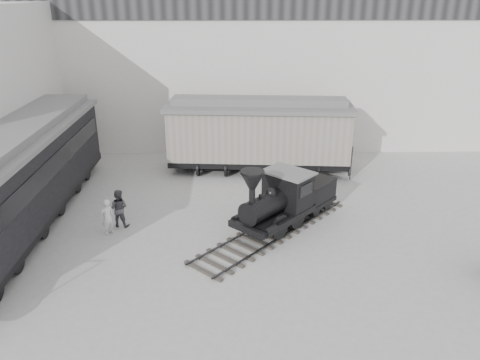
{
  "coord_description": "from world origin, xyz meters",
  "views": [
    {
      "loc": [
        -0.79,
        -14.41,
        9.46
      ],
      "look_at": [
        -0.49,
        4.16,
        2.0
      ],
      "focal_mm": 35.0,
      "sensor_mm": 36.0,
      "label": 1
    }
  ],
  "objects_px": {
    "locomotive": "(283,202)",
    "visitor_a": "(107,217)",
    "boxcar": "(259,133)",
    "passenger_coach": "(23,174)",
    "visitor_b": "(119,208)"
  },
  "relations": [
    {
      "from": "locomotive",
      "to": "visitor_b",
      "type": "distance_m",
      "value": 7.06
    },
    {
      "from": "locomotive",
      "to": "passenger_coach",
      "type": "height_order",
      "value": "passenger_coach"
    },
    {
      "from": "boxcar",
      "to": "visitor_b",
      "type": "xyz_separation_m",
      "value": [
        -6.37,
        -6.83,
        -1.35
      ]
    },
    {
      "from": "boxcar",
      "to": "passenger_coach",
      "type": "bearing_deg",
      "value": -145.09
    },
    {
      "from": "passenger_coach",
      "to": "locomotive",
      "type": "bearing_deg",
      "value": -4.59
    },
    {
      "from": "visitor_b",
      "to": "passenger_coach",
      "type": "bearing_deg",
      "value": 1.03
    },
    {
      "from": "boxcar",
      "to": "locomotive",
      "type": "bearing_deg",
      "value": -80.28
    },
    {
      "from": "visitor_a",
      "to": "visitor_b",
      "type": "xyz_separation_m",
      "value": [
        0.31,
        0.75,
        0.05
      ]
    },
    {
      "from": "locomotive",
      "to": "passenger_coach",
      "type": "distance_m",
      "value": 11.23
    },
    {
      "from": "passenger_coach",
      "to": "visitor_b",
      "type": "distance_m",
      "value": 4.36
    },
    {
      "from": "locomotive",
      "to": "visitor_a",
      "type": "height_order",
      "value": "locomotive"
    },
    {
      "from": "boxcar",
      "to": "visitor_a",
      "type": "bearing_deg",
      "value": -127.28
    },
    {
      "from": "boxcar",
      "to": "visitor_a",
      "type": "relative_size",
      "value": 6.56
    },
    {
      "from": "visitor_a",
      "to": "boxcar",
      "type": "bearing_deg",
      "value": -175.6
    },
    {
      "from": "visitor_b",
      "to": "boxcar",
      "type": "bearing_deg",
      "value": -123.88
    }
  ]
}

